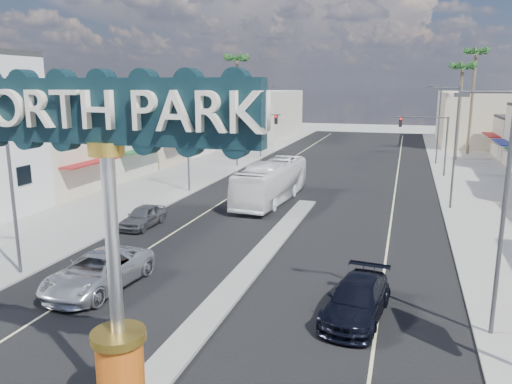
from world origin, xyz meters
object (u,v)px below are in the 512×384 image
Objects in this scene: streetlight_l_mid at (189,133)px; streetlight_r_mid at (453,142)px; streetlight_l_far at (262,117)px; palm_left_far at (237,64)px; traffic_signal_left at (252,129)px; suv_left at (98,272)px; traffic_signal_right at (428,134)px; car_parked_left at (143,216)px; palm_right_mid at (462,71)px; streetlight_r_near at (499,203)px; city_bus at (271,182)px; gateway_sign at (110,213)px; streetlight_r_far at (437,121)px; palm_right_far at (476,58)px; streetlight_l_near at (13,173)px; suv_right at (357,300)px.

streetlight_l_mid and streetlight_r_mid have the same top height.
streetlight_l_far is 0.69× the size of palm_left_far.
traffic_signal_left is 34.72m from suv_left.
traffic_signal_right is at bearing 70.08° from suv_left.
palm_left_far is 32.86m from car_parked_left.
suv_left is (-18.88, -46.40, -9.78)m from palm_right_mid.
streetlight_r_near is at bearing -25.33° from car_parked_left.
city_bus is (-12.05, -15.35, -2.69)m from traffic_signal_right.
palm_right_mid is (26.00, 6.00, -0.90)m from palm_left_far.
gateway_sign is 1.02× the size of streetlight_r_far.
gateway_sign is 51.10m from streetlight_r_far.
streetlight_l_far is at bearing -170.31° from palm_right_mid.
palm_right_far reaches higher than streetlight_r_far.
city_bus is (7.57, -23.36, -3.48)m from streetlight_l_far.
traffic_signal_right is 0.67× the size of streetlight_r_far.
suv_right is at bearing 0.23° from streetlight_l_near.
streetlight_l_mid is 0.64× the size of palm_right_far.
streetlight_r_far is at bearing 90.00° from streetlight_r_near.
palm_left_far reaches higher than car_parked_left.
traffic_signal_left reaches higher than suv_right.
traffic_signal_left is 21.20m from streetlight_r_far.
gateway_sign is 1.02× the size of streetlight_r_near.
palm_right_mid reaches higher than streetlight_l_mid.
streetlight_l_near is 1.52× the size of suv_left.
streetlight_r_near reaches higher than suv_right.
streetlight_r_near is (10.43, 8.02, -0.86)m from gateway_sign.
palm_right_mid is 51.04m from suv_left.
streetlight_r_near is 0.69× the size of palm_left_far.
gateway_sign is 51.10m from streetlight_l_far.
streetlight_r_mid is (20.87, 0.00, 0.00)m from streetlight_l_mid.
traffic_signal_right is 14.07m from streetlight_r_mid.
traffic_signal_right is 0.67× the size of streetlight_l_near.
streetlight_l_mid is at bearing -95.10° from traffic_signal_left.
palm_right_far is (25.43, 32.00, 7.32)m from streetlight_l_mid.
palm_left_far is at bearing 93.67° from streetlight_l_near.
palm_right_far reaches higher than suv_right.
streetlight_r_mid is at bearing 29.07° from car_parked_left.
palm_right_mid is at bearing 63.01° from streetlight_l_near.
streetlight_l_mid is 41.53m from palm_right_far.
streetlight_l_far is 46.90m from streetlight_r_near.
streetlight_r_far is 24.38m from palm_left_far.
traffic_signal_right is at bearing 53.78° from car_parked_left.
streetlight_l_mid is 22.00m from streetlight_l_far.
streetlight_r_far is 13.21m from palm_right_far.
gateway_sign is 1.02× the size of streetlight_l_mid.
streetlight_l_mid reaches higher than traffic_signal_right.
palm_right_mid is (2.57, 46.00, 5.54)m from streetlight_r_near.
car_parked_left is at bearing 117.57° from gateway_sign.
streetlight_l_near is 1.00× the size of streetlight_l_far.
streetlight_r_mid is (0.00, 20.00, 0.00)m from streetlight_r_near.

